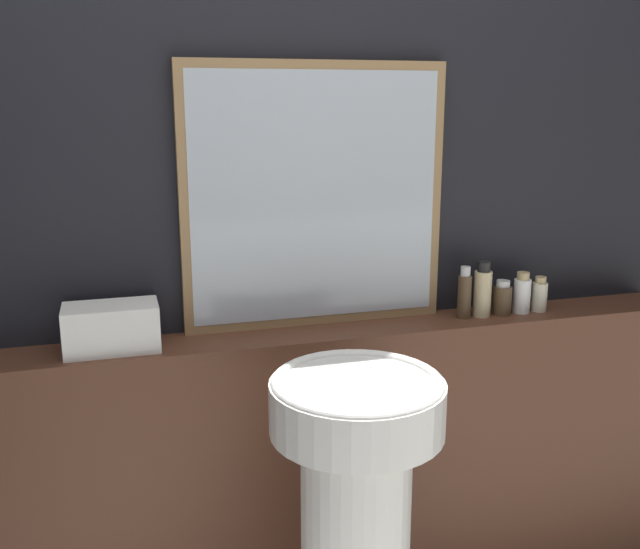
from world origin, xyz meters
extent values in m
cube|color=black|center=(0.00, 1.33, 1.25)|extent=(8.00, 0.06, 2.50)
cube|color=#512D1E|center=(0.00, 1.21, 0.46)|extent=(2.35, 0.18, 0.92)
cylinder|color=white|center=(0.02, 0.82, 0.86)|extent=(0.40, 0.40, 0.12)
torus|color=white|center=(0.02, 0.82, 0.92)|extent=(0.39, 0.39, 0.02)
cube|color=#937047|center=(0.05, 1.28, 1.28)|extent=(0.74, 0.03, 0.72)
cube|color=#B2BCC6|center=(0.05, 1.27, 1.28)|extent=(0.69, 0.02, 0.67)
cube|color=white|center=(-0.51, 1.21, 0.98)|extent=(0.24, 0.13, 0.12)
cylinder|color=#4C3823|center=(0.48, 1.21, 0.98)|extent=(0.04, 0.04, 0.13)
cylinder|color=silver|center=(0.48, 1.21, 1.06)|extent=(0.03, 0.03, 0.03)
cylinder|color=#C6B284|center=(0.54, 1.21, 0.98)|extent=(0.05, 0.05, 0.14)
cylinder|color=black|center=(0.54, 1.21, 1.07)|extent=(0.04, 0.04, 0.03)
cylinder|color=#4C3823|center=(0.61, 1.21, 0.96)|extent=(0.06, 0.06, 0.08)
cylinder|color=silver|center=(0.61, 1.21, 1.01)|extent=(0.04, 0.04, 0.02)
cylinder|color=white|center=(0.67, 1.21, 0.97)|extent=(0.05, 0.05, 0.10)
cylinder|color=tan|center=(0.67, 1.21, 1.03)|extent=(0.04, 0.04, 0.02)
cylinder|color=beige|center=(0.73, 1.21, 0.96)|extent=(0.05, 0.05, 0.09)
cylinder|color=tan|center=(0.73, 1.21, 1.01)|extent=(0.03, 0.03, 0.02)
camera|label=1|loc=(-0.48, -0.59, 1.54)|focal=40.00mm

